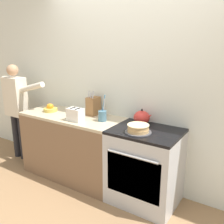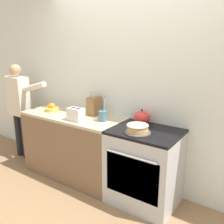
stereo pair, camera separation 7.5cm
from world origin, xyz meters
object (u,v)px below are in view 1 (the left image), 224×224
at_px(knife_block, 93,106).
at_px(person_baker, 16,104).
at_px(utensil_crock, 102,115).
at_px(toaster, 75,115).
at_px(fruit_bowl, 50,108).
at_px(stove_range, 145,166).
at_px(layer_cake, 138,129).
at_px(tea_kettle, 142,118).

bearing_deg(knife_block, person_baker, -170.98).
relative_size(utensil_crock, toaster, 1.54).
height_order(knife_block, utensil_crock, knife_block).
relative_size(utensil_crock, fruit_bowl, 1.70).
bearing_deg(toaster, stove_range, 9.92).
distance_m(fruit_bowl, toaster, 0.60).
relative_size(layer_cake, person_baker, 0.19).
distance_m(layer_cake, knife_block, 0.87).
height_order(tea_kettle, utensil_crock, utensil_crock).
relative_size(stove_range, toaster, 4.18).
bearing_deg(utensil_crock, layer_cake, -12.93).
xyz_separation_m(layer_cake, fruit_bowl, (-1.43, 0.10, 0.00)).
height_order(layer_cake, knife_block, knife_block).
bearing_deg(stove_range, utensil_crock, 178.45).
bearing_deg(person_baker, utensil_crock, -8.58).
distance_m(tea_kettle, fruit_bowl, 1.34).
bearing_deg(toaster, utensil_crock, 30.83).
relative_size(tea_kettle, person_baker, 0.16).
distance_m(stove_range, toaster, 1.04).
distance_m(stove_range, tea_kettle, 0.56).
relative_size(layer_cake, knife_block, 0.87).
height_order(tea_kettle, person_baker, person_baker).
relative_size(knife_block, person_baker, 0.22).
bearing_deg(toaster, tea_kettle, 23.30).
bearing_deg(toaster, fruit_bowl, 166.43).
bearing_deg(person_baker, layer_cake, -12.42).
bearing_deg(fruit_bowl, person_baker, -178.48).
bearing_deg(stove_range, person_baker, -179.16).
bearing_deg(utensil_crock, person_baker, -178.27).
xyz_separation_m(tea_kettle, knife_block, (-0.72, 0.01, 0.04)).
bearing_deg(toaster, layer_cake, 2.93).
xyz_separation_m(stove_range, fruit_bowl, (-1.47, -0.01, 0.49)).
height_order(layer_cake, person_baker, person_baker).
relative_size(stove_range, person_baker, 0.59).
xyz_separation_m(stove_range, tea_kettle, (-0.14, 0.17, 0.52)).
relative_size(knife_block, toaster, 1.57).
distance_m(tea_kettle, toaster, 0.81).
relative_size(layer_cake, toaster, 1.36).
bearing_deg(utensil_crock, toaster, -149.17).
xyz_separation_m(utensil_crock, person_baker, (-1.59, -0.05, -0.07)).
bearing_deg(fruit_bowl, utensil_crock, 1.91).
distance_m(stove_range, layer_cake, 0.50).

